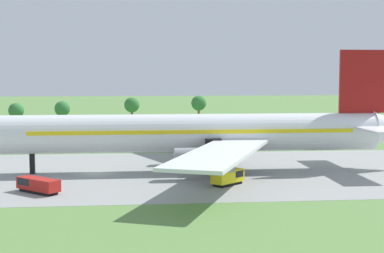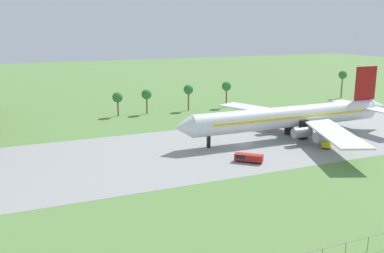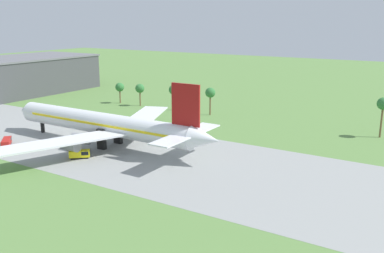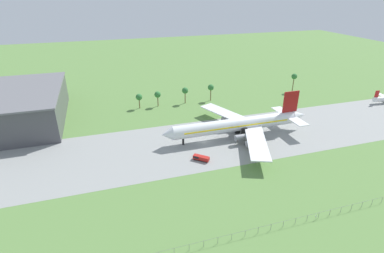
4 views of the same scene
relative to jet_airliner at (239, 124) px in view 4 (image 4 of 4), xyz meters
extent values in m
plane|color=#5B8442|center=(-16.50, -0.80, -5.95)|extent=(600.00, 600.00, 0.00)
cube|color=gray|center=(-16.50, -0.80, -5.94)|extent=(320.00, 44.00, 0.02)
cylinder|color=white|center=(-1.73, 0.00, 0.07)|extent=(58.23, 5.89, 5.89)
cone|color=white|center=(-33.20, 0.00, 0.07)|extent=(4.71, 5.77, 5.77)
cone|color=white|center=(31.07, 0.00, 0.51)|extent=(7.36, 5.60, 5.60)
cube|color=yellow|center=(-1.73, 0.00, 0.51)|extent=(49.50, 6.01, 0.59)
cube|color=maroon|center=(25.62, 0.00, 8.03)|extent=(7.66, 0.50, 10.01)
cube|color=white|center=(25.92, 0.00, 0.96)|extent=(5.30, 23.56, 0.30)
cube|color=white|center=(0.56, -15.44, -0.96)|extent=(18.67, 31.51, 0.44)
cube|color=white|center=(0.56, 15.44, -0.96)|extent=(18.67, 31.51, 0.44)
cylinder|color=gray|center=(-2.37, -7.07, -2.68)|extent=(5.30, 2.65, 2.65)
cylinder|color=gray|center=(0.01, -12.96, -2.68)|extent=(5.30, 2.65, 2.65)
cylinder|color=gray|center=(-2.37, 7.07, -2.68)|extent=(5.30, 2.65, 2.65)
cylinder|color=gray|center=(0.01, 12.96, -2.68)|extent=(5.30, 2.65, 2.65)
cube|color=black|center=(-26.18, 0.00, -3.23)|extent=(0.70, 0.90, 5.44)
cube|color=black|center=(1.18, -3.24, -3.23)|extent=(2.40, 1.20, 5.44)
cube|color=black|center=(1.18, 3.24, -3.23)|extent=(2.40, 1.20, 5.44)
cube|color=red|center=(94.20, 14.32, 0.14)|extent=(2.56, 0.54, 3.96)
cube|color=black|center=(-23.00, -14.68, -5.75)|extent=(5.28, 5.03, 0.40)
cube|color=#B21E19|center=(-23.00, -14.68, -4.80)|extent=(6.13, 5.83, 1.50)
cube|color=black|center=(-24.31, -13.48, -4.58)|extent=(3.05, 3.03, 0.90)
cube|color=black|center=(1.98, -11.90, -5.75)|extent=(4.34, 4.15, 0.40)
cube|color=yellow|center=(1.98, -11.90, -4.71)|extent=(5.03, 4.80, 1.68)
cube|color=black|center=(3.00, -10.99, -4.46)|extent=(2.65, 2.68, 0.90)
cylinder|color=slate|center=(-44.50, -55.80, -4.90)|extent=(0.10, 0.10, 2.10)
cylinder|color=slate|center=(-40.50, -55.80, -4.90)|extent=(0.10, 0.10, 2.10)
cylinder|color=slate|center=(-36.50, -55.80, -4.90)|extent=(0.10, 0.10, 2.10)
cylinder|color=slate|center=(-32.50, -55.80, -4.90)|extent=(0.10, 0.10, 2.10)
cylinder|color=slate|center=(-28.50, -55.80, -4.90)|extent=(0.10, 0.10, 2.10)
cylinder|color=slate|center=(-24.50, -55.80, -4.90)|extent=(0.10, 0.10, 2.10)
cylinder|color=slate|center=(-20.50, -55.80, -4.90)|extent=(0.10, 0.10, 2.10)
cylinder|color=slate|center=(-16.50, -55.80, -4.90)|extent=(0.10, 0.10, 2.10)
cylinder|color=slate|center=(-12.50, -55.80, -4.90)|extent=(0.10, 0.10, 2.10)
cylinder|color=slate|center=(-8.50, -55.80, -4.90)|extent=(0.10, 0.10, 2.10)
cylinder|color=slate|center=(-4.50, -55.80, -4.90)|extent=(0.10, 0.10, 2.10)
cylinder|color=slate|center=(-0.50, -55.80, -4.90)|extent=(0.10, 0.10, 2.10)
cylinder|color=slate|center=(3.50, -55.80, -4.90)|extent=(0.10, 0.10, 2.10)
cylinder|color=slate|center=(7.50, -55.80, -4.90)|extent=(0.10, 0.10, 2.10)
cylinder|color=slate|center=(11.50, -55.80, -4.90)|extent=(0.10, 0.10, 2.10)
cylinder|color=slate|center=(15.50, -55.80, -4.90)|extent=(0.10, 0.10, 2.10)
cylinder|color=slate|center=(19.50, -55.80, -4.90)|extent=(0.10, 0.10, 2.10)
cylinder|color=slate|center=(23.50, -55.80, -4.90)|extent=(0.10, 0.10, 2.10)
cylinder|color=slate|center=(-16.50, -55.80, -3.89)|extent=(80.00, 0.06, 0.06)
cylinder|color=gray|center=(-1.74, -56.10, -5.15)|extent=(0.08, 0.08, 1.60)
cube|color=white|center=(-1.74, -56.12, -4.55)|extent=(0.44, 0.03, 0.56)
cube|color=#47474C|center=(-94.81, 47.34, 1.91)|extent=(36.00, 60.00, 15.72)
cube|color=slate|center=(-94.81, 47.34, 10.17)|extent=(36.72, 61.20, 0.80)
cylinder|color=brown|center=(-27.29, 48.51, -2.75)|extent=(0.56, 0.56, 6.41)
sphere|color=#337538|center=(-27.29, 48.51, 1.06)|extent=(3.60, 3.60, 3.60)
cylinder|color=brown|center=(4.75, 48.51, -2.18)|extent=(0.56, 0.56, 7.54)
sphere|color=#337538|center=(4.75, 48.51, 2.18)|extent=(3.60, 3.60, 3.60)
cylinder|color=brown|center=(-11.13, 48.51, -2.35)|extent=(0.56, 0.56, 7.20)
sphere|color=#337538|center=(-11.13, 48.51, 1.85)|extent=(3.60, 3.60, 3.60)
cylinder|color=brown|center=(61.79, 48.51, -1.25)|extent=(0.56, 0.56, 9.40)
sphere|color=#337538|center=(61.79, 48.51, 4.05)|extent=(3.60, 3.60, 3.60)
cylinder|color=brown|center=(-37.78, 48.51, -2.93)|extent=(0.56, 0.56, 6.04)
sphere|color=#337538|center=(-37.78, 48.51, 0.68)|extent=(3.60, 3.60, 3.60)
camera|label=1|loc=(-10.80, -90.49, 9.42)|focal=55.00mm
camera|label=2|loc=(-72.50, -95.53, 24.49)|focal=40.00mm
camera|label=3|loc=(79.04, -82.62, 27.39)|focal=40.00mm
camera|label=4|loc=(-56.81, -110.12, 56.25)|focal=28.00mm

